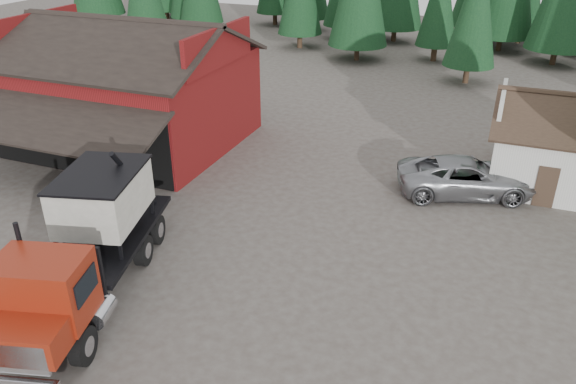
% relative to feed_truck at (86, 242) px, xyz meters
% --- Properties ---
extents(ground, '(120.00, 120.00, 0.00)m').
position_rel_feed_truck_xyz_m(ground, '(3.50, 2.97, -2.14)').
color(ground, '#4B423B').
rests_on(ground, ground).
extents(red_barn, '(12.80, 13.63, 7.18)m').
position_rel_feed_truck_xyz_m(red_barn, '(-7.50, 12.87, 0.56)').
color(red_barn, maroon).
rests_on(red_barn, ground).
extents(conifer_backdrop, '(76.00, 16.00, 16.00)m').
position_rel_feed_truck_xyz_m(conifer_backdrop, '(3.50, 44.97, -2.14)').
color(conifer_backdrop, black).
rests_on(conifer_backdrop, ground).
extents(near_pine_b, '(3.96, 3.96, 10.40)m').
position_rel_feed_truck_xyz_m(near_pine_b, '(9.50, 32.97, 3.75)').
color(near_pine_b, '#382619').
rests_on(near_pine_b, ground).
extents(feed_truck, '(5.25, 10.47, 4.57)m').
position_rel_feed_truck_xyz_m(feed_truck, '(0.00, 0.00, 0.00)').
color(feed_truck, black).
rests_on(feed_truck, ground).
extents(silver_car, '(7.07, 4.90, 1.79)m').
position_rel_feed_truck_xyz_m(silver_car, '(11.50, 12.97, -1.24)').
color(silver_car, '#96989D').
rests_on(silver_car, ground).
extents(equip_box, '(1.14, 1.30, 0.60)m').
position_rel_feed_truck_xyz_m(equip_box, '(-2.50, 2.32, -1.84)').
color(equip_box, '#992A10').
rests_on(equip_box, ground).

